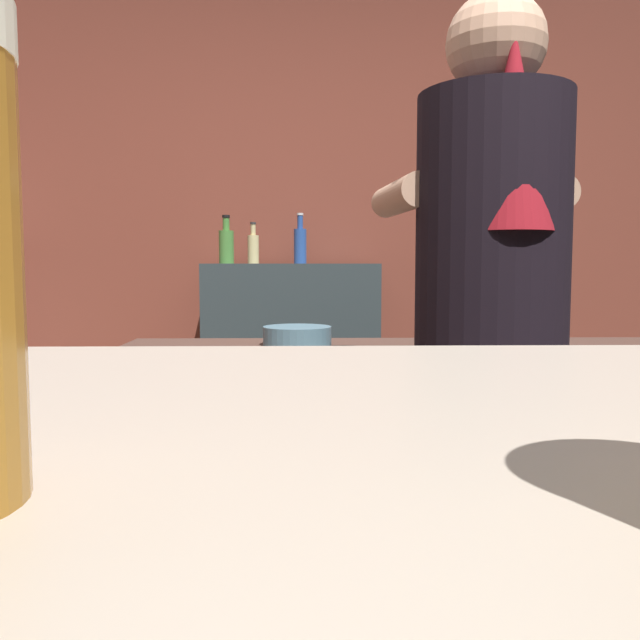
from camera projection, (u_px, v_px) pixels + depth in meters
wall_back at (329, 228)px, 3.51m from camera, size 5.20×0.10×2.70m
prep_counter at (463, 496)px, 1.98m from camera, size 2.10×0.60×0.90m
back_shelf at (292, 378)px, 3.29m from camera, size 0.86×0.36×1.16m
bartender at (491, 326)px, 1.48m from camera, size 0.45×0.53×1.74m
mixing_bowl at (297, 336)px, 2.03m from camera, size 0.21×0.21×0.06m
chefs_knife at (546, 349)px, 1.90m from camera, size 0.24×0.06×0.01m
bottle_hot_sauce at (300, 244)px, 3.31m from camera, size 0.06×0.06×0.26m
bottle_olive_oil at (253, 248)px, 3.30m from camera, size 0.06×0.06×0.21m
bottle_soy at (226, 245)px, 3.17m from camera, size 0.07×0.07×0.23m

